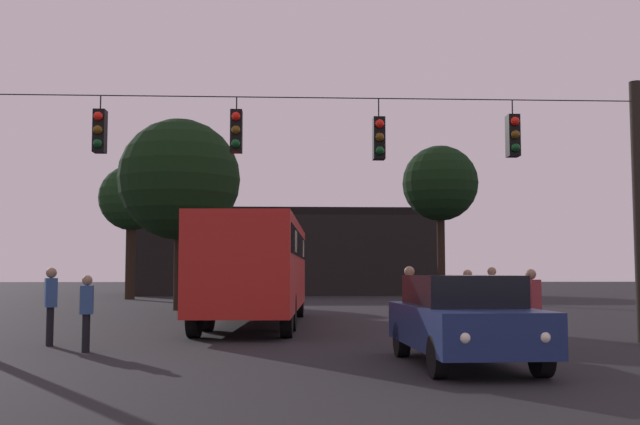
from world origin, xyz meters
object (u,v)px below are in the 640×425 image
pedestrian_trailing (492,296)px  pedestrian_far_side (51,302)px  pedestrian_crossing_right (531,304)px  pedestrian_near_bus (468,299)px  pedestrian_crossing_center (87,309)px  city_bus (257,262)px  tree_left_silhouette (132,199)px  tree_right_far (179,180)px  pedestrian_crossing_left (410,300)px  car_near_right (463,318)px  tree_behind_building (440,184)px

pedestrian_trailing → pedestrian_far_side: (-10.35, -2.77, -0.02)m
pedestrian_crossing_right → pedestrian_trailing: (0.27, 3.86, 0.04)m
pedestrian_crossing_right → pedestrian_near_bus: (-0.58, 2.99, -0.00)m
pedestrian_crossing_center → pedestrian_far_side: bearing=130.7°
city_bus → tree_left_silhouette: (-8.01, 20.89, 3.85)m
pedestrian_trailing → tree_right_far: bearing=129.5°
pedestrian_crossing_right → pedestrian_trailing: 3.87m
pedestrian_crossing_left → pedestrian_crossing_right: (2.34, -1.08, -0.04)m
pedestrian_crossing_right → tree_left_silhouette: tree_left_silhouette is taller
tree_left_silhouette → tree_right_far: 13.03m
car_near_right → pedestrian_crossing_right: (2.06, 2.63, 0.13)m
car_near_right → pedestrian_trailing: pedestrian_trailing is taller
city_bus → tree_right_far: size_ratio=1.41×
pedestrian_crossing_left → pedestrian_trailing: pedestrian_crossing_left is taller
car_near_right → pedestrian_trailing: 6.90m
pedestrian_trailing → car_near_right: bearing=-109.7°
pedestrian_far_side → tree_behind_building: bearing=59.7°
pedestrian_trailing → tree_behind_building: 20.76m
pedestrian_crossing_center → tree_behind_building: tree_behind_building is taller
pedestrian_crossing_left → pedestrian_crossing_right: bearing=-24.6°
pedestrian_crossing_right → tree_behind_building: size_ratio=0.20×
city_bus → pedestrian_crossing_right: size_ratio=6.79×
pedestrian_crossing_left → pedestrian_near_bus: size_ratio=1.04×
pedestrian_crossing_right → pedestrian_near_bus: size_ratio=1.00×
pedestrian_crossing_center → tree_left_silhouette: size_ratio=0.20×
tree_left_silhouette → pedestrian_far_side: bearing=-81.9°
pedestrian_far_side → city_bus: bearing=54.9°
tree_behind_building → car_near_right: bearing=-101.2°
pedestrian_crossing_center → pedestrian_trailing: bearing=23.6°
pedestrian_near_bus → tree_left_silhouette: tree_left_silhouette is taller
pedestrian_crossing_center → city_bus: bearing=66.9°
pedestrian_crossing_right → pedestrian_near_bus: pedestrian_crossing_right is taller
pedestrian_crossing_left → pedestrian_crossing_right: pedestrian_crossing_left is taller
pedestrian_trailing → tree_right_far: tree_right_far is taller
pedestrian_near_bus → pedestrian_far_side: bearing=-168.7°
pedestrian_near_bus → pedestrian_trailing: bearing=45.7°
pedestrian_crossing_center → tree_right_far: 16.51m
car_near_right → tree_behind_building: bearing=78.8°
car_near_right → pedestrian_trailing: (2.33, 6.49, 0.17)m
city_bus → pedestrian_near_bus: city_bus is taller
tree_left_silhouette → tree_behind_building: (17.05, -4.19, 0.49)m
tree_behind_building → pedestrian_crossing_left: bearing=-103.6°
pedestrian_trailing → tree_behind_building: (2.87, 19.88, 5.25)m
pedestrian_crossing_right → tree_right_far: tree_right_far is taller
tree_behind_building → pedestrian_crossing_right: bearing=-97.5°
pedestrian_crossing_left → tree_behind_building: bearing=76.4°
city_bus → pedestrian_near_bus: bearing=-37.3°
pedestrian_crossing_center → tree_left_silhouette: tree_left_silhouette is taller
tree_left_silhouette → tree_behind_building: tree_behind_building is taller
car_near_right → pedestrian_far_side: size_ratio=2.63×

